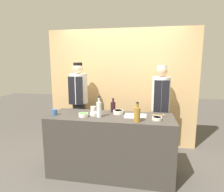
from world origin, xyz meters
TOP-DOWN VIEW (x-y plane):
  - ground_plane at (0.00, 0.00)m, footprint 14.00×14.00m
  - cabinet_wall at (0.00, 1.21)m, footprint 3.06×0.18m
  - counter at (0.00, 0.00)m, footprint 1.88×0.66m
  - sauce_bowl_red at (0.68, -0.09)m, footprint 0.14×0.14m
  - sauce_bowl_orange at (0.10, 0.13)m, footprint 0.16×0.16m
  - sauce_bowl_green at (-0.39, -0.11)m, footprint 0.14×0.14m
  - sauce_bowl_brown at (-0.25, -0.02)m, footprint 0.13×0.13m
  - cutting_board at (0.37, 0.02)m, footprint 0.32×0.21m
  - bottle_vinegar at (0.41, -0.23)m, footprint 0.09×0.09m
  - bottle_clear at (-0.15, -0.10)m, footprint 0.07×0.07m
  - bottle_wine at (-0.00, 0.23)m, footprint 0.08×0.08m
  - cup_cream at (-0.32, 0.18)m, footprint 0.09×0.09m
  - cup_blue at (-0.85, -0.11)m, footprint 0.08×0.08m
  - wooden_spoon at (0.73, 0.12)m, footprint 0.21×0.04m
  - chef_left at (-0.79, 0.79)m, footprint 0.35×0.35m
  - chef_right at (0.79, 0.79)m, footprint 0.32×0.32m

SIDE VIEW (x-z plane):
  - ground_plane at x=0.00m, z-range 0.00..0.00m
  - counter at x=0.00m, z-range 0.00..0.93m
  - chef_right at x=0.79m, z-range 0.08..1.76m
  - chef_left at x=-0.79m, z-range 0.08..1.81m
  - cutting_board at x=0.37m, z-range 0.93..0.95m
  - wooden_spoon at x=0.73m, z-range 0.93..0.96m
  - sauce_bowl_red at x=0.68m, z-range 0.94..0.98m
  - sauce_bowl_brown at x=-0.25m, z-range 0.94..0.99m
  - sauce_bowl_green at x=-0.39m, z-range 0.94..0.99m
  - sauce_bowl_orange at x=0.10m, z-range 0.94..0.99m
  - cup_blue at x=-0.85m, z-range 0.93..1.02m
  - cup_cream at x=-0.32m, z-range 0.93..1.03m
  - bottle_wine at x=0.00m, z-range 0.91..1.14m
  - bottle_vinegar at x=0.41m, z-range 0.90..1.18m
  - bottle_clear at x=-0.15m, z-range 0.90..1.21m
  - cabinet_wall at x=0.00m, z-range 0.00..2.40m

